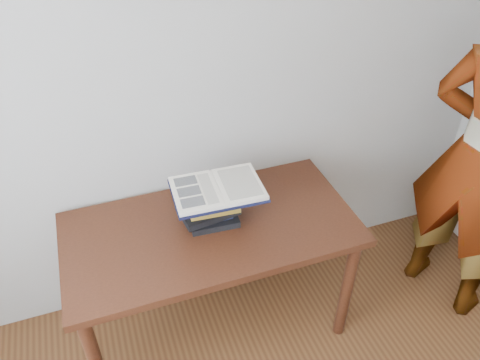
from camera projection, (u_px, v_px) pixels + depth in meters
name	position (u px, v px, depth m)	size (l,w,h in m)	color
desk	(212.00, 242.00, 2.20)	(1.34, 0.67, 0.72)	#401E10
book_stack	(210.00, 206.00, 2.12)	(0.28, 0.21, 0.18)	black
open_book	(218.00, 189.00, 2.05)	(0.41, 0.29, 0.03)	black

